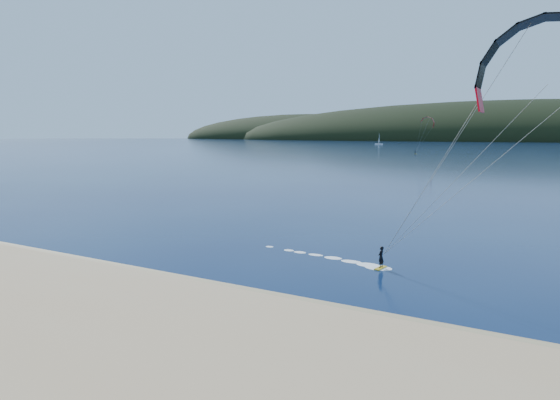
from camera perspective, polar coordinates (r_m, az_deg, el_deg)
name	(u,v)px	position (r m, az deg, el deg)	size (l,w,h in m)	color
ground	(136,307)	(28.45, -16.61, -11.98)	(1800.00, 1800.00, 0.00)	#071538
wet_sand	(189,284)	(31.53, -10.66, -9.72)	(220.00, 2.50, 0.10)	#927855
headland	(539,141)	(763.99, 28.16, 6.18)	(1200.00, 310.00, 140.00)	black
kitesurfer_near	(531,98)	(27.17, 27.47, 10.66)	(23.88, 8.63, 15.56)	gold
kitesurfer_far	(427,124)	(231.47, 16.93, 8.52)	(10.30, 6.83, 16.57)	gold
sailboat	(379,144)	(439.89, 11.57, 6.51)	(7.19, 4.50, 10.03)	white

